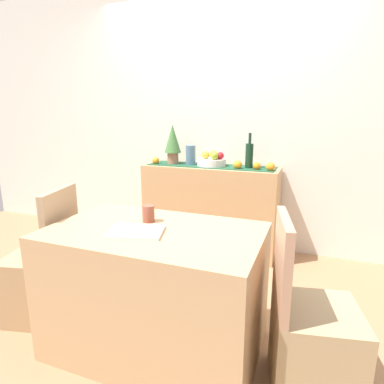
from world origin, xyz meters
name	(u,v)px	position (x,y,z in m)	size (l,w,h in m)	color
ground_plane	(172,294)	(0.00, 0.00, -0.01)	(6.40, 6.40, 0.02)	#9E7450
room_wall_rear	(218,115)	(0.00, 1.18, 1.35)	(6.40, 0.06, 2.70)	silver
sideboard_console	(210,209)	(0.01, 0.92, 0.43)	(1.33, 0.42, 0.87)	tan
table_runner	(211,166)	(0.01, 0.92, 0.87)	(1.25, 0.32, 0.01)	#1C4A31
fruit_bowl	(212,162)	(0.02, 0.92, 0.91)	(0.28, 0.28, 0.07)	white
apple_right	(214,155)	(0.04, 0.93, 0.98)	(0.08, 0.08, 0.08)	gold
apple_rear	(214,155)	(0.02, 1.00, 0.97)	(0.07, 0.07, 0.07)	red
apple_upper	(206,155)	(-0.03, 0.89, 0.98)	(0.08, 0.08, 0.08)	gold
apple_center	(214,156)	(0.07, 0.86, 0.98)	(0.07, 0.07, 0.07)	#88A82C
apple_left	(220,156)	(0.11, 0.91, 0.98)	(0.07, 0.07, 0.07)	red
wine_bottle	(249,155)	(0.39, 0.92, 0.99)	(0.07, 0.07, 0.33)	#14321E
ceramic_vase	(191,155)	(-0.20, 0.92, 0.96)	(0.10, 0.10, 0.20)	slate
potted_plant	(173,142)	(-0.39, 0.92, 1.09)	(0.17, 0.17, 0.40)	#A96E53
orange_loose_near_bowl	(271,167)	(0.60, 0.84, 0.91)	(0.08, 0.08, 0.08)	orange
orange_loose_far	(156,161)	(-0.55, 0.85, 0.90)	(0.07, 0.07, 0.07)	orange
orange_loose_end	(238,165)	(0.30, 0.85, 0.91)	(0.08, 0.08, 0.08)	orange
orange_loose_mid	(257,166)	(0.47, 0.86, 0.90)	(0.07, 0.07, 0.07)	orange
dining_table	(156,290)	(0.17, -0.58, 0.37)	(1.18, 0.72, 0.74)	tan
open_book	(136,232)	(0.11, -0.66, 0.75)	(0.28, 0.21, 0.02)	white
coffee_cup	(148,214)	(0.08, -0.47, 0.79)	(0.07, 0.07, 0.10)	brown
chair_near_window	(44,280)	(-0.69, -0.57, 0.27)	(0.48, 0.48, 0.90)	tan
chair_by_corner	(311,342)	(1.02, -0.58, 0.27)	(0.47, 0.47, 0.90)	tan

